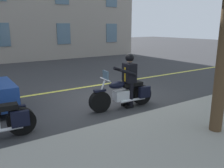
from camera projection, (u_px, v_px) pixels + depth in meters
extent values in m
plane|color=#333335|center=(110.00, 99.00, 8.43)|extent=(80.00, 80.00, 0.00)
cube|color=#E5DB4C|center=(85.00, 87.00, 10.05)|extent=(60.00, 0.16, 0.01)
cylinder|color=black|center=(100.00, 102.00, 7.06)|extent=(0.67, 0.25, 0.66)
cylinder|color=black|center=(142.00, 95.00, 7.79)|extent=(0.67, 0.25, 0.66)
cube|color=silver|center=(122.00, 95.00, 7.42)|extent=(0.58, 0.32, 0.32)
ellipsoid|color=black|center=(117.00, 85.00, 7.24)|extent=(0.58, 0.32, 0.24)
cube|color=black|center=(132.00, 84.00, 7.50)|extent=(0.72, 0.33, 0.12)
cube|color=black|center=(144.00, 92.00, 7.54)|extent=(0.41, 0.15, 0.36)
cube|color=black|center=(137.00, 89.00, 7.92)|extent=(0.41, 0.15, 0.36)
cylinder|color=silver|center=(100.00, 93.00, 7.00)|extent=(0.35, 0.08, 0.76)
cylinder|color=silver|center=(105.00, 79.00, 6.98)|extent=(0.08, 0.60, 0.04)
cube|color=black|center=(100.00, 90.00, 6.98)|extent=(0.37, 0.19, 0.06)
cylinder|color=silver|center=(133.00, 100.00, 7.46)|extent=(0.90, 0.15, 0.08)
cube|color=slate|center=(106.00, 75.00, 6.97)|extent=(0.06, 0.32, 0.28)
cylinder|color=black|center=(131.00, 95.00, 7.43)|extent=(0.14, 0.14, 0.84)
cube|color=black|center=(129.00, 106.00, 7.49)|extent=(0.27, 0.13, 0.10)
cylinder|color=black|center=(127.00, 93.00, 7.63)|extent=(0.14, 0.14, 0.84)
cube|color=black|center=(125.00, 104.00, 7.69)|extent=(0.27, 0.13, 0.10)
cube|color=black|center=(129.00, 73.00, 7.37)|extent=(0.35, 0.42, 0.60)
cube|color=#B28C14|center=(125.00, 74.00, 7.30)|extent=(0.03, 0.07, 0.44)
cylinder|color=black|center=(128.00, 73.00, 7.08)|extent=(0.56, 0.14, 0.28)
cylinder|color=black|center=(121.00, 70.00, 7.45)|extent=(0.56, 0.14, 0.28)
sphere|color=tan|center=(130.00, 59.00, 7.26)|extent=(0.22, 0.22, 0.22)
sphere|color=black|center=(130.00, 58.00, 7.25)|extent=(0.28, 0.28, 0.28)
cylinder|color=black|center=(22.00, 121.00, 5.60)|extent=(0.67, 0.25, 0.66)
cube|color=black|center=(1.00, 108.00, 5.31)|extent=(0.72, 0.33, 0.12)
cube|color=black|center=(20.00, 119.00, 5.35)|extent=(0.41, 0.15, 0.36)
cube|color=black|center=(17.00, 113.00, 5.72)|extent=(0.41, 0.15, 0.36)
cylinder|color=silver|center=(2.00, 130.00, 5.26)|extent=(0.90, 0.15, 0.08)
cylinder|color=#4C3823|center=(223.00, 61.00, 5.16)|extent=(0.28, 0.28, 3.27)
cube|color=slate|center=(112.00, 33.00, 20.75)|extent=(1.10, 0.06, 1.60)
cube|color=slate|center=(64.00, 34.00, 18.34)|extent=(1.10, 0.06, 1.60)
cube|color=slate|center=(1.00, 35.00, 15.92)|extent=(1.10, 0.06, 1.60)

